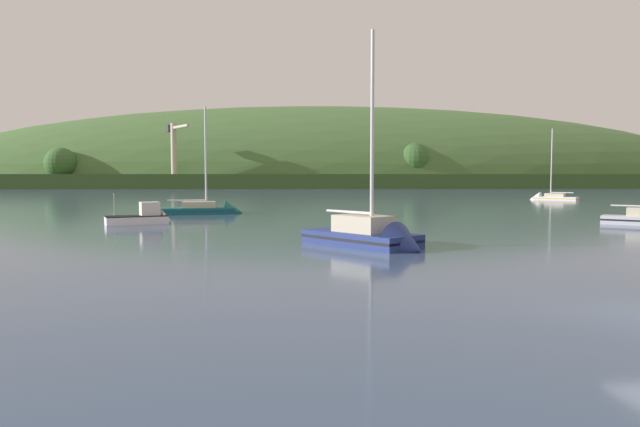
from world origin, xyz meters
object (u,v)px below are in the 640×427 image
(dockside_crane, at_px, (174,156))
(fishing_boat_moored, at_px, (144,219))
(sailboat_midwater_white, at_px, (209,212))
(sailboat_outer_reach, at_px, (373,241))
(sailboat_far_left, at_px, (549,199))

(dockside_crane, distance_m, fishing_boat_moored, 153.39)
(sailboat_midwater_white, relative_size, fishing_boat_moored, 2.23)
(sailboat_outer_reach, height_order, fishing_boat_moored, sailboat_outer_reach)
(sailboat_midwater_white, height_order, sailboat_outer_reach, sailboat_outer_reach)
(dockside_crane, xyz_separation_m, sailboat_far_left, (79.51, -108.35, -11.01))
(dockside_crane, height_order, sailboat_outer_reach, dockside_crane)
(sailboat_outer_reach, bearing_deg, sailboat_midwater_white, 165.55)
(sailboat_far_left, xyz_separation_m, sailboat_outer_reach, (-44.81, -62.44, 0.11))
(dockside_crane, relative_size, sailboat_midwater_white, 1.66)
(sailboat_midwater_white, bearing_deg, sailboat_far_left, 22.59)
(sailboat_midwater_white, height_order, fishing_boat_moored, sailboat_midwater_white)
(sailboat_far_left, relative_size, sailboat_outer_reach, 0.96)
(sailboat_midwater_white, distance_m, sailboat_far_left, 64.70)
(dockside_crane, xyz_separation_m, sailboat_outer_reach, (34.70, -170.80, -10.89))
(dockside_crane, relative_size, fishing_boat_moored, 3.71)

